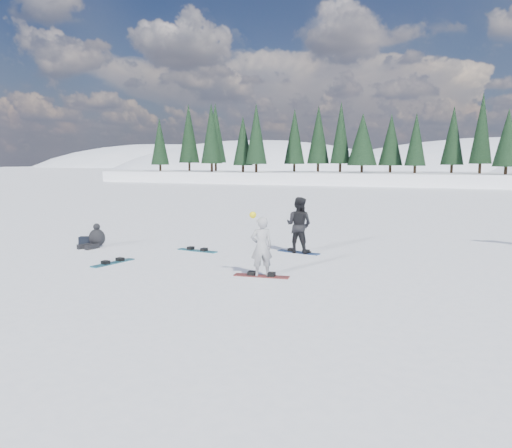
{
  "coord_description": "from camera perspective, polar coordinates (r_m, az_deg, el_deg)",
  "views": [
    {
      "loc": [
        5.14,
        -13.11,
        3.09
      ],
      "look_at": [
        -0.81,
        1.39,
        1.1
      ],
      "focal_mm": 35.0,
      "sensor_mm": 36.0,
      "label": 1
    }
  ],
  "objects": [
    {
      "name": "snowboard_loose_c",
      "position": [
        17.33,
        -6.72,
        -3.04
      ],
      "size": [
        1.52,
        0.43,
        0.03
      ],
      "primitive_type": "cube",
      "rotation": [
        0.0,
        0.0,
        -0.1
      ],
      "color": "#176C83",
      "rests_on": "ground"
    },
    {
      "name": "gear_bag",
      "position": [
        19.53,
        -18.89,
        -1.81
      ],
      "size": [
        0.53,
        0.45,
        0.3
      ],
      "primitive_type": "cube",
      "rotation": [
        0.0,
        0.0,
        0.4
      ],
      "color": "black",
      "rests_on": "ground"
    },
    {
      "name": "snowboard_man",
      "position": [
        16.95,
        4.89,
        -3.24
      ],
      "size": [
        1.53,
        0.55,
        0.03
      ],
      "primitive_type": "cube",
      "rotation": [
        0.0,
        0.0,
        -0.19
      ],
      "color": "navy",
      "rests_on": "ground"
    },
    {
      "name": "snowboarder_woman",
      "position": [
        13.3,
        0.62,
        -2.58
      ],
      "size": [
        0.71,
        0.65,
        1.76
      ],
      "rotation": [
        0.0,
        0.0,
        3.74
      ],
      "color": "#B0AFB5",
      "rests_on": "ground"
    },
    {
      "name": "snowboarder_man",
      "position": [
        16.8,
        4.92,
        -0.12
      ],
      "size": [
        1.02,
        0.84,
        1.89
      ],
      "primitive_type": "imported",
      "rotation": [
        0.0,
        0.0,
        2.99
      ],
      "color": "black",
      "rests_on": "ground"
    },
    {
      "name": "seated_rider",
      "position": [
        18.86,
        -17.82,
        -1.53
      ],
      "size": [
        0.72,
        1.07,
        0.85
      ],
      "rotation": [
        0.0,
        0.0,
        -0.25
      ],
      "color": "black",
      "rests_on": "ground"
    },
    {
      "name": "ground",
      "position": [
        14.42,
        0.91,
        -5.14
      ],
      "size": [
        420.0,
        420.0,
        0.0
      ],
      "primitive_type": "plane",
      "color": "white",
      "rests_on": "ground"
    },
    {
      "name": "snowboard_loose_a",
      "position": [
        15.78,
        -16.03,
        -4.29
      ],
      "size": [
        0.55,
        1.53,
        0.03
      ],
      "primitive_type": "cube",
      "rotation": [
        0.0,
        0.0,
        1.38
      ],
      "color": "#16657B",
      "rests_on": "ground"
    },
    {
      "name": "alpine_backdrop",
      "position": [
        203.7,
        17.5,
        2.1
      ],
      "size": [
        412.5,
        227.0,
        53.2
      ],
      "color": "white",
      "rests_on": "ground"
    },
    {
      "name": "snowboard_woman",
      "position": [
        13.47,
        0.63,
        -5.97
      ],
      "size": [
        1.52,
        0.46,
        0.03
      ],
      "primitive_type": "cube",
      "rotation": [
        0.0,
        0.0,
        0.12
      ],
      "color": "maroon",
      "rests_on": "ground"
    }
  ]
}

